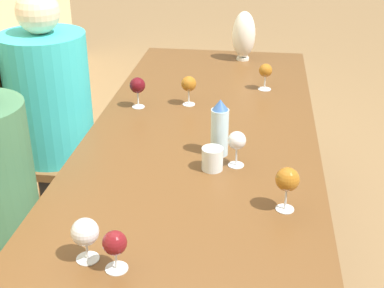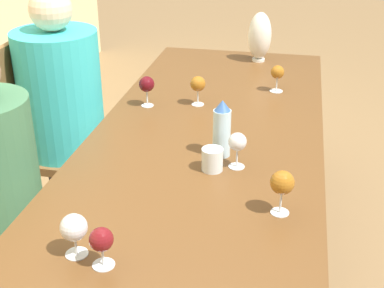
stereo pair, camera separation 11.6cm
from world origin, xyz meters
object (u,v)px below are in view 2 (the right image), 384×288
water_tumbler (212,159)px  wine_glass_3 (198,84)px  wine_glass_6 (282,183)px  wine_glass_1 (277,73)px  wine_glass_0 (147,85)px  vase (260,36)px  wine_glass_7 (101,240)px  wine_glass_5 (237,143)px  person_far (66,113)px  wine_glass_4 (74,228)px  chair_far (51,136)px  water_bottle (222,129)px

water_tumbler → wine_glass_3: 0.63m
wine_glass_3 → wine_glass_6: bearing=-153.0°
wine_glass_1 → wine_glass_0: bearing=118.5°
vase → wine_glass_7: size_ratio=2.35×
wine_glass_1 → wine_glass_5: size_ratio=0.98×
vase → wine_glass_7: bearing=172.7°
wine_glass_6 → person_far: bearing=54.0°
wine_glass_4 → chair_far: (1.10, 0.62, -0.29)m
vase → chair_far: 1.29m
water_bottle → wine_glass_1: 0.75m
vase → wine_glass_5: vase is taller
wine_glass_4 → wine_glass_6: size_ratio=0.87×
wine_glass_0 → wine_glass_5: 0.70m
wine_glass_5 → vase: bearing=1.7°
water_tumbler → wine_glass_7: 0.62m
vase → person_far: 1.19m
water_bottle → vase: vase is taller
water_tumbler → wine_glass_0: 0.68m
wine_glass_7 → wine_glass_1: bearing=-14.7°
wine_glass_4 → wine_glass_7: 0.10m
wine_glass_5 → wine_glass_7: wine_glass_5 is taller
wine_glass_0 → wine_glass_7: wine_glass_0 is taller
wine_glass_1 → wine_glass_3: 0.43m
vase → chair_far: bearing=129.8°
wine_glass_4 → wine_glass_5: (0.60, -0.37, 0.01)m
water_bottle → wine_glass_6: water_bottle is taller
wine_glass_4 → chair_far: bearing=29.3°
chair_far → wine_glass_7: bearing=-148.0°
wine_glass_0 → wine_glass_3: (0.06, -0.23, -0.00)m
wine_glass_4 → wine_glass_7: size_ratio=1.08×
wine_glass_0 → chair_far: chair_far is taller
wine_glass_4 → wine_glass_6: (0.32, -0.55, 0.02)m
wine_glass_4 → wine_glass_6: bearing=-59.3°
wine_glass_7 → vase: bearing=-7.3°
vase → wine_glass_4: bearing=169.9°
wine_glass_1 → wine_glass_6: size_ratio=0.89×
wine_glass_0 → wine_glass_1: wine_glass_0 is taller
wine_glass_1 → wine_glass_7: bearing=165.3°
wine_glass_1 → water_bottle: bearing=167.4°
wine_glass_0 → wine_glass_1: bearing=-61.5°
wine_glass_6 → vase: bearing=7.6°
water_tumbler → wine_glass_0: wine_glass_0 is taller
person_far → water_tumbler: bearing=-123.7°
wine_glass_7 → chair_far: 1.36m
water_tumbler → wine_glass_5: wine_glass_5 is taller
wine_glass_0 → wine_glass_7: (-1.13, -0.20, -0.02)m
wine_glass_5 → wine_glass_6: 0.32m
water_bottle → wine_glass_5: water_bottle is taller
wine_glass_4 → person_far: size_ratio=0.10×
vase → wine_glass_6: vase is taller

